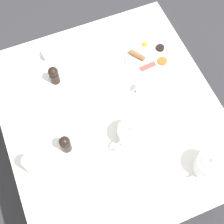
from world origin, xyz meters
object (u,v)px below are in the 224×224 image
(salt_grinder, at_px, (54,75))
(spoon_for_tea, at_px, (199,121))
(teacup_with_saucer_left, at_px, (50,55))
(water_glass_tall, at_px, (32,165))
(teapot_far, at_px, (209,165))
(pepper_grinder, at_px, (65,144))
(breakfast_plate, at_px, (150,56))
(creamer_jug, at_px, (140,89))
(fork_by_plate, at_px, (78,194))
(napkin_folded, at_px, (84,79))
(knife_by_plate, at_px, (148,201))
(teapot_near, at_px, (131,134))
(fork_spare, at_px, (106,41))

(salt_grinder, xyz_separation_m, spoon_for_tea, (-0.59, 0.49, -0.06))
(teacup_with_saucer_left, relative_size, water_glass_tall, 1.04)
(teapot_far, bearing_deg, pepper_grinder, -54.14)
(breakfast_plate, relative_size, creamer_jug, 3.75)
(pepper_grinder, distance_m, fork_by_plate, 0.23)
(salt_grinder, relative_size, napkin_folded, 0.85)
(fork_by_plate, bearing_deg, napkin_folded, -112.52)
(fork_by_plate, bearing_deg, knife_by_plate, 152.31)
(fork_by_plate, bearing_deg, teapot_near, -154.24)
(knife_by_plate, bearing_deg, napkin_folded, -85.90)
(water_glass_tall, height_order, napkin_folded, water_glass_tall)
(teacup_with_saucer_left, relative_size, fork_by_plate, 0.92)
(water_glass_tall, relative_size, creamer_jug, 1.90)
(creamer_jug, distance_m, salt_grinder, 0.45)
(teapot_near, xyz_separation_m, spoon_for_tea, (-0.35, 0.05, -0.05))
(creamer_jug, bearing_deg, breakfast_plate, -127.94)
(teapot_near, xyz_separation_m, creamer_jug, (-0.15, -0.22, -0.03))
(pepper_grinder, bearing_deg, teapot_far, 149.58)
(creamer_jug, distance_m, napkin_folded, 0.31)
(water_glass_tall, height_order, fork_by_plate, water_glass_tall)
(teapot_near, bearing_deg, water_glass_tall, 153.64)
(teacup_with_saucer_left, height_order, water_glass_tall, water_glass_tall)
(pepper_grinder, xyz_separation_m, spoon_for_tea, (-0.66, 0.11, -0.06))
(fork_by_plate, height_order, knife_by_plate, same)
(fork_spare, bearing_deg, breakfast_plate, 134.71)
(fork_spare, bearing_deg, teacup_with_saucer_left, -1.82)
(teapot_far, height_order, fork_spare, teapot_far)
(salt_grinder, bearing_deg, teapot_far, 125.37)
(teapot_far, height_order, teacup_with_saucer_left, teapot_far)
(teacup_with_saucer_left, bearing_deg, knife_by_plate, 100.61)
(teapot_near, relative_size, teapot_far, 1.00)
(knife_by_plate, distance_m, fork_spare, 0.91)
(teapot_near, bearing_deg, teacup_with_saucer_left, 86.23)
(water_glass_tall, bearing_deg, teacup_with_saucer_left, -113.80)
(teapot_near, bearing_deg, spoon_for_tea, -31.37)
(creamer_jug, height_order, knife_by_plate, creamer_jug)
(knife_by_plate, bearing_deg, fork_spare, -99.70)
(fork_by_plate, bearing_deg, water_glass_tall, -51.64)
(napkin_folded, relative_size, knife_by_plate, 0.79)
(teapot_near, distance_m, water_glass_tall, 0.47)
(water_glass_tall, relative_size, knife_by_plate, 0.83)
(fork_by_plate, distance_m, spoon_for_tea, 0.69)
(creamer_jug, height_order, spoon_for_tea, creamer_jug)
(teapot_far, distance_m, napkin_folded, 0.76)
(teacup_with_saucer_left, relative_size, creamer_jug, 1.98)
(napkin_folded, bearing_deg, knife_by_plate, 94.10)
(napkin_folded, xyz_separation_m, knife_by_plate, (-0.05, 0.70, -0.00))
(napkin_folded, bearing_deg, fork_by_plate, 67.48)
(fork_by_plate, bearing_deg, pepper_grinder, -96.33)
(teacup_with_saucer_left, xyz_separation_m, spoon_for_tea, (-0.57, 0.64, -0.02))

